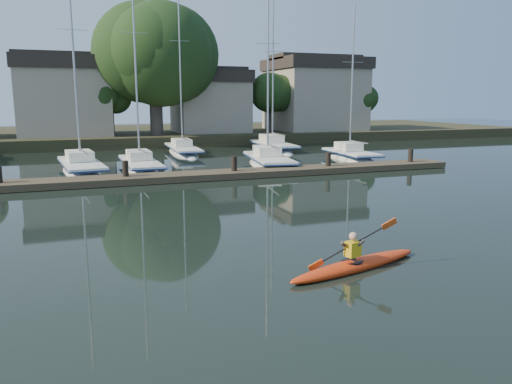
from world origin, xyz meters
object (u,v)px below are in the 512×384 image
object	(u,v)px
dock	(182,176)
sailboat_6	(183,156)
sailboat_1	(82,175)
sailboat_3	(268,169)
sailboat_4	(350,162)
kayak	(356,263)
sailboat_7	(273,153)
sailboat_2	(141,172)

from	to	relation	value
dock	sailboat_6	world-z (taller)	sailboat_6
dock	sailboat_6	size ratio (longest dim) A/B	2.23
sailboat_1	sailboat_3	distance (m)	11.82
dock	sailboat_4	world-z (taller)	sailboat_4
kayak	sailboat_6	bearing A→B (deg)	71.96
sailboat_4	dock	bearing A→B (deg)	-155.43
sailboat_1	sailboat_4	world-z (taller)	sailboat_1
sailboat_1	sailboat_7	size ratio (longest dim) A/B	1.01
dock	sailboat_3	distance (m)	7.68
sailboat_2	kayak	bearing A→B (deg)	-83.16
sailboat_4	sailboat_6	distance (m)	13.56
dock	sailboat_3	xyz separation A→B (m)	(6.61, 3.87, -0.41)
sailboat_6	dock	bearing A→B (deg)	-99.73
sailboat_2	sailboat_6	size ratio (longest dim) A/B	0.94
dock	sailboat_4	distance (m)	14.54
sailboat_1	sailboat_3	world-z (taller)	sailboat_1
sailboat_1	sailboat_6	world-z (taller)	sailboat_6
sailboat_1	sailboat_4	xyz separation A→B (m)	(18.74, -0.09, -0.00)
sailboat_1	sailboat_2	size ratio (longest dim) A/B	1.01
sailboat_1	kayak	bearing A→B (deg)	-79.04
sailboat_1	dock	bearing A→B (deg)	-51.22
sailboat_3	sailboat_6	size ratio (longest dim) A/B	0.90
sailboat_1	sailboat_4	bearing A→B (deg)	-6.20
sailboat_3	sailboat_4	world-z (taller)	sailboat_3
sailboat_3	dock	bearing A→B (deg)	-141.00
sailboat_4	sailboat_7	bearing A→B (deg)	114.57
kayak	sailboat_6	world-z (taller)	sailboat_6
kayak	sailboat_4	bearing A→B (deg)	44.67
sailboat_3	sailboat_6	xyz separation A→B (m)	(-3.76, 9.48, 0.03)
sailboat_2	sailboat_6	xyz separation A→B (m)	(4.46, 8.26, 0.00)
kayak	sailboat_7	size ratio (longest dim) A/B	0.31
kayak	sailboat_3	world-z (taller)	sailboat_3
kayak	sailboat_4	size ratio (longest dim) A/B	0.37
sailboat_2	sailboat_7	bearing A→B (deg)	31.78
sailboat_4	sailboat_7	size ratio (longest dim) A/B	0.85
sailboat_3	sailboat_6	distance (m)	10.20
dock	sailboat_1	bearing A→B (deg)	134.70
dock	sailboat_1	world-z (taller)	sailboat_1
sailboat_6	sailboat_4	bearing A→B (deg)	-35.19
sailboat_3	kayak	bearing A→B (deg)	-96.44
sailboat_2	sailboat_7	xyz separation A→B (m)	(12.26, 7.89, -0.03)
sailboat_4	sailboat_6	xyz separation A→B (m)	(-10.75, 8.26, 0.02)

